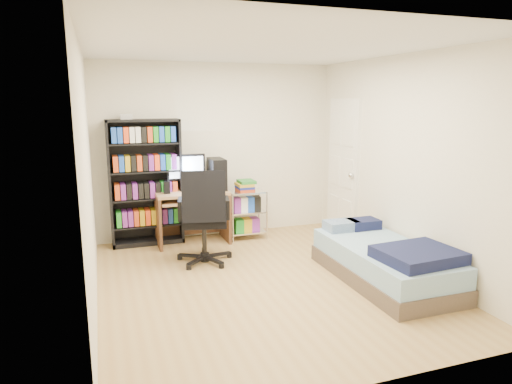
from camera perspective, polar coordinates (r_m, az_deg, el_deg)
name	(u,v)px	position (r m, az deg, el deg)	size (l,w,h in m)	color
room	(264,170)	(4.82, 1.02, 2.72)	(3.58, 4.08, 2.58)	tan
media_shelf	(146,181)	(6.43, -13.64, 1.33)	(0.97, 0.32, 1.80)	black
computer_desk	(198,195)	(6.45, -7.26, -0.37)	(0.99, 0.57, 1.24)	tan
office_chair	(204,233)	(5.64, -6.48, -5.16)	(0.83, 0.83, 1.18)	black
wire_cart	(246,200)	(6.58, -1.22, -1.02)	(0.54, 0.39, 0.86)	silver
bed	(385,261)	(5.30, 15.86, -8.34)	(0.90, 1.80, 0.51)	brown
door	(343,168)	(6.79, 10.85, 2.93)	(0.12, 0.80, 2.00)	white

